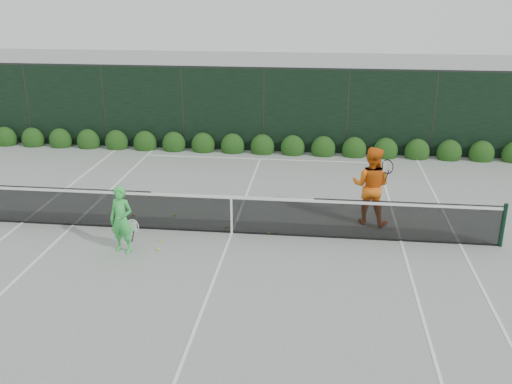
# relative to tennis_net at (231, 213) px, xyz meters

# --- Properties ---
(ground) EXTENTS (80.00, 80.00, 0.00)m
(ground) POSITION_rel_tennis_net_xyz_m (0.02, 0.00, -0.53)
(ground) COLOR gray
(ground) RESTS_ON ground
(tennis_net) EXTENTS (12.90, 0.10, 1.07)m
(tennis_net) POSITION_rel_tennis_net_xyz_m (0.00, 0.00, 0.00)
(tennis_net) COLOR black
(tennis_net) RESTS_ON ground
(player_woman) EXTENTS (0.67, 0.50, 1.57)m
(player_woman) POSITION_rel_tennis_net_xyz_m (-2.29, -1.29, 0.25)
(player_woman) COLOR #3BCA50
(player_woman) RESTS_ON ground
(player_man) EXTENTS (1.16, 1.02, 2.03)m
(player_man) POSITION_rel_tennis_net_xyz_m (3.44, 1.06, 0.48)
(player_man) COLOR orange
(player_man) RESTS_ON ground
(court_lines) EXTENTS (11.03, 23.83, 0.01)m
(court_lines) POSITION_rel_tennis_net_xyz_m (0.02, 0.00, -0.53)
(court_lines) COLOR white
(court_lines) RESTS_ON ground
(windscreen_fence) EXTENTS (32.00, 21.07, 3.06)m
(windscreen_fence) POSITION_rel_tennis_net_xyz_m (0.02, -2.71, 0.98)
(windscreen_fence) COLOR black
(windscreen_fence) RESTS_ON ground
(hedge_row) EXTENTS (31.66, 0.65, 0.94)m
(hedge_row) POSITION_rel_tennis_net_xyz_m (0.02, 7.15, -0.30)
(hedge_row) COLOR #12340E
(hedge_row) RESTS_ON ground
(tennis_balls) EXTENTS (3.75, 2.14, 0.07)m
(tennis_balls) POSITION_rel_tennis_net_xyz_m (-1.12, 0.01, -0.50)
(tennis_balls) COLOR #CCD62F
(tennis_balls) RESTS_ON ground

